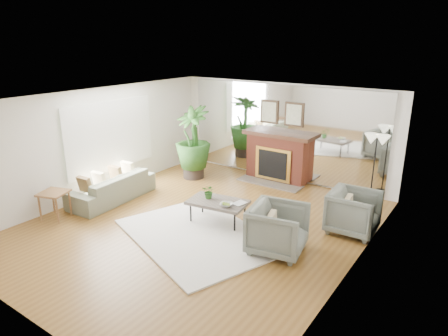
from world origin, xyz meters
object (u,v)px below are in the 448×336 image
Objects in this scene: coffee_table at (218,203)px; side_table at (54,196)px; armchair_back at (354,212)px; potted_ficus at (193,140)px; fireplace at (277,156)px; sofa at (112,187)px; floor_lamp at (376,145)px; armchair_front at (278,229)px.

side_table is (-2.86, -1.75, 0.06)m from coffee_table.
side_table is (-5.22, -2.90, 0.08)m from armchair_back.
potted_ficus reaches higher than side_table.
fireplace reaches higher than armchair_back.
sofa is 1.37m from side_table.
floor_lamp is (5.14, 4.36, 0.90)m from side_table.
sofa is at bearing -103.47° from potted_ficus.
armchair_front reaches higher than coffee_table.
potted_ficus reaches higher than floor_lamp.
fireplace reaches higher than armchair_front.
armchair_front is (1.76, -3.28, -0.23)m from fireplace.
side_table reaches higher than coffee_table.
fireplace is 2.64m from floor_lamp.
armchair_front reaches higher than armchair_back.
coffee_table is 2.72m from sofa.
armchair_front is at bearing -12.69° from coffee_table.
floor_lamp is (2.52, -0.33, 0.73)m from fireplace.
fireplace is 0.99× the size of sofa.
floor_lamp is (0.76, 2.95, 0.96)m from armchair_front.
potted_ficus is at bearing 48.21° from armchair_front.
fireplace is at bearing 60.84° from side_table.
sofa reaches higher than side_table.
potted_ficus is at bearing -150.66° from fireplace.
floor_lamp reaches higher than coffee_table.
floor_lamp reaches higher than side_table.
armchair_front is 3.19m from floor_lamp.
floor_lamp is (2.28, 2.60, 0.96)m from coffee_table.
potted_ficus is at bearing 162.98° from sofa.
coffee_table is 1.56m from armchair_front.
coffee_table is 1.93× the size of side_table.
coffee_table is 3.59m from floor_lamp.
coffee_table is 0.77× the size of floor_lamp.
armchair_back reaches higher than side_table.
fireplace reaches higher than sofa.
armchair_back is at bearing 103.54° from sofa.
armchair_back is (2.36, 1.14, -0.01)m from coffee_table.
armchair_front is 0.49× the size of potted_ficus.
floor_lamp reaches higher than sofa.
coffee_table is (0.24, -2.94, -0.23)m from fireplace.
floor_lamp reaches higher than armchair_back.
side_table is (-4.38, -1.41, 0.06)m from armchair_front.
armchair_back reaches higher than coffee_table.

